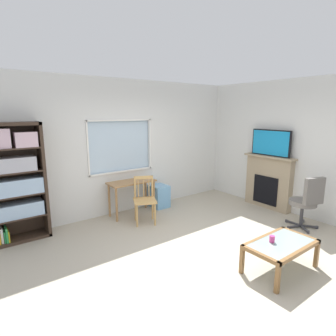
% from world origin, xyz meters
% --- Properties ---
extents(ground, '(6.42, 5.69, 0.02)m').
position_xyz_m(ground, '(0.00, 0.00, -0.01)').
color(ground, '#B2A893').
extents(wall_back_with_window, '(5.42, 0.15, 2.78)m').
position_xyz_m(wall_back_with_window, '(0.01, 2.34, 1.39)').
color(wall_back_with_window, silver).
rests_on(wall_back_with_window, ground).
extents(wall_right, '(0.12, 4.89, 2.78)m').
position_xyz_m(wall_right, '(2.77, 0.00, 1.39)').
color(wall_right, silver).
rests_on(wall_right, ground).
extents(bookshelf, '(0.90, 0.38, 1.96)m').
position_xyz_m(bookshelf, '(-2.14, 2.10, 1.03)').
color(bookshelf, '#38281E').
rests_on(bookshelf, ground).
extents(desk_under_window, '(0.97, 0.43, 0.72)m').
position_xyz_m(desk_under_window, '(-0.05, 1.99, 0.60)').
color(desk_under_window, '#A37547').
rests_on(desk_under_window, ground).
extents(wooden_chair, '(0.55, 0.54, 0.90)m').
position_xyz_m(wooden_chair, '(-0.06, 1.48, 0.46)').
color(wooden_chair, tan).
rests_on(wooden_chair, ground).
extents(plastic_drawer_unit, '(0.35, 0.40, 0.50)m').
position_xyz_m(plastic_drawer_unit, '(0.67, 2.04, 0.25)').
color(plastic_drawer_unit, '#72ADDB').
rests_on(plastic_drawer_unit, ground).
extents(fireplace, '(0.26, 1.16, 1.18)m').
position_xyz_m(fireplace, '(2.61, 0.57, 0.59)').
color(fireplace, tan).
rests_on(fireplace, ground).
extents(tv, '(0.06, 0.91, 0.57)m').
position_xyz_m(tv, '(2.60, 0.57, 1.46)').
color(tv, black).
rests_on(tv, fireplace).
extents(office_chair, '(0.58, 0.61, 1.00)m').
position_xyz_m(office_chair, '(2.13, -0.54, 0.55)').
color(office_chair, slate).
rests_on(office_chair, ground).
extents(coffee_table, '(1.00, 0.57, 0.40)m').
position_xyz_m(coffee_table, '(0.54, -1.03, 0.34)').
color(coffee_table, '#8C9E99').
rests_on(coffee_table, ground).
extents(sippy_cup, '(0.07, 0.07, 0.09)m').
position_xyz_m(sippy_cup, '(0.45, -0.94, 0.45)').
color(sippy_cup, '#DB3D84').
rests_on(sippy_cup, coffee_table).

